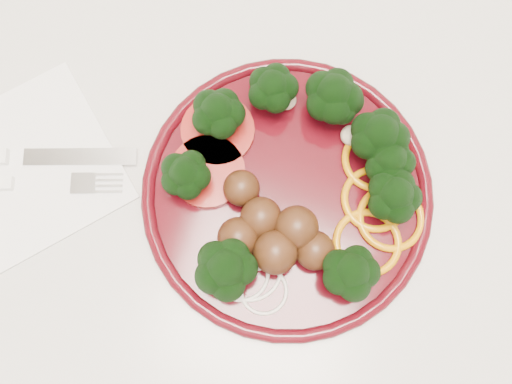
# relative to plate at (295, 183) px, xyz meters

# --- Properties ---
(counter) EXTENTS (2.40, 0.60, 0.90)m
(counter) POSITION_rel_plate_xyz_m (0.07, -0.02, -0.47)
(counter) COLOR silver
(counter) RESTS_ON ground
(plate) EXTENTS (0.30, 0.30, 0.07)m
(plate) POSITION_rel_plate_xyz_m (0.00, 0.00, 0.00)
(plate) COLOR #3D060D
(plate) RESTS_ON counter
(napkin) EXTENTS (0.25, 0.25, 0.00)m
(napkin) POSITION_rel_plate_xyz_m (-0.27, -0.06, -0.02)
(napkin) COLOR white
(napkin) RESTS_ON counter
(knife) EXTENTS (0.21, 0.08, 0.01)m
(knife) POSITION_rel_plate_xyz_m (-0.30, -0.06, -0.02)
(knife) COLOR silver
(knife) RESTS_ON napkin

